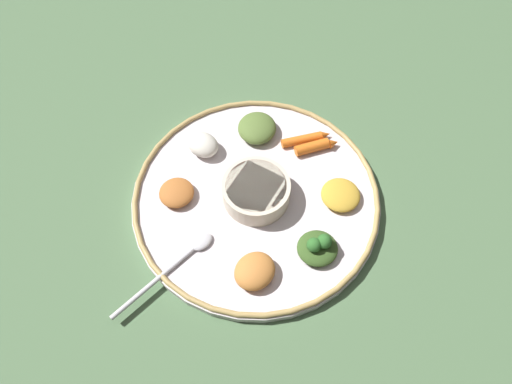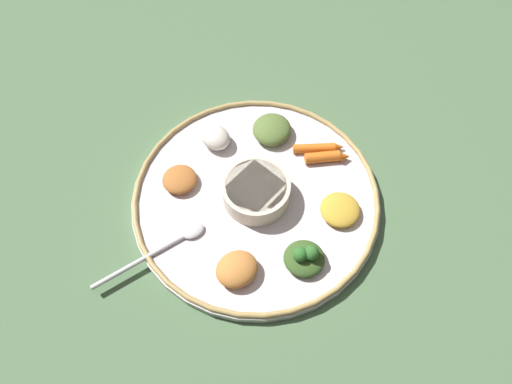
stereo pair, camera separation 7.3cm
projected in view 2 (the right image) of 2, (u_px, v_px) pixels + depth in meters
ground_plane at (256, 201)px, 0.76m from camera, size 2.40×2.40×0.00m
platter at (256, 199)px, 0.75m from camera, size 0.38×0.38×0.01m
platter_rim at (256, 196)px, 0.74m from camera, size 0.38×0.38×0.01m
center_bowl at (256, 190)px, 0.73m from camera, size 0.10×0.10×0.04m
spoon at (167, 246)px, 0.70m from camera, size 0.04×0.18×0.01m
greens_pile at (305, 257)px, 0.68m from camera, size 0.08×0.08×0.04m
carrot_near_spoon at (326, 157)px, 0.77m from camera, size 0.04×0.07×0.02m
carrot_outer at (318, 148)px, 0.78m from camera, size 0.04×0.08×0.01m
mound_collards at (272, 129)px, 0.79m from camera, size 0.09×0.09×0.03m
mound_chickpea at (180, 179)px, 0.75m from camera, size 0.06×0.06×0.02m
mound_lentil_yellow at (340, 210)px, 0.72m from camera, size 0.07×0.07×0.02m
mound_squash at (237, 269)px, 0.67m from camera, size 0.06×0.07×0.03m
mound_rice_white at (215, 137)px, 0.78m from camera, size 0.06×0.06×0.03m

